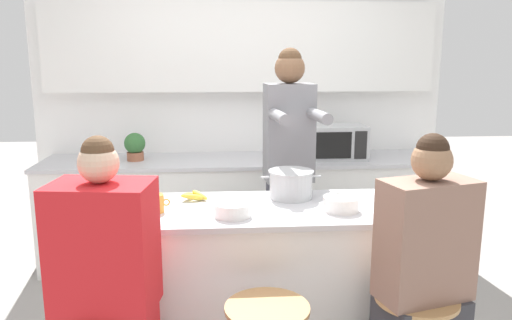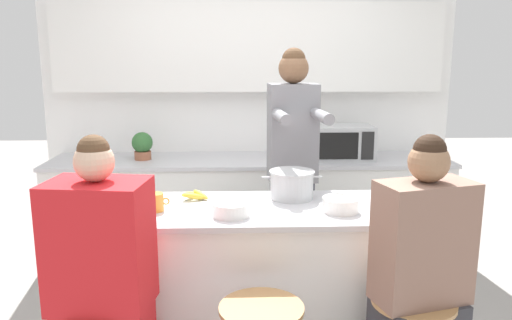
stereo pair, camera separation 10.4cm
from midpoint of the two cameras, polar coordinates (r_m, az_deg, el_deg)
wall_back at (r=4.44m, az=-0.14°, el=9.10°), size 3.61×0.22×2.70m
back_counter at (r=4.32m, az=0.01°, el=-5.70°), size 3.35×0.66×0.90m
kitchen_island at (r=2.92m, az=1.10°, el=-14.13°), size 1.74×0.66×0.94m
person_cooking at (r=3.42m, az=5.02°, el=-2.23°), size 0.37×0.60×1.81m
person_wrapped_blanket at (r=2.38m, az=-15.79°, el=-15.45°), size 0.46×0.34×1.43m
person_seated_near at (r=2.48m, az=19.27°, el=-15.25°), size 0.46×0.35×1.43m
cooking_pot at (r=2.90m, az=5.13°, el=-2.81°), size 0.35×0.26×0.16m
fruit_bowl at (r=2.70m, az=10.72°, el=-5.05°), size 0.19×0.19×0.08m
mixing_bowl_steel at (r=2.59m, az=-1.75°, el=-5.66°), size 0.19×0.19×0.07m
coffee_cup_near at (r=2.71m, az=-10.30°, el=-4.78°), size 0.12×0.08×0.10m
banana_bunch at (r=2.89m, az=-6.01°, el=-4.02°), size 0.18×0.13×0.06m
microwave at (r=4.23m, az=10.16°, el=1.98°), size 0.56×0.33×0.28m
potted_plant at (r=4.25m, az=-12.18°, el=1.67°), size 0.17×0.17×0.23m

